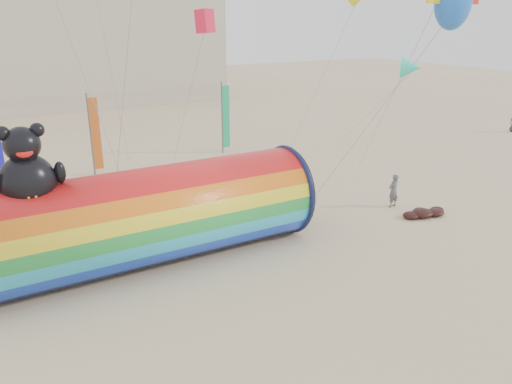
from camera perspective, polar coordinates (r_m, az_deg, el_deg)
ground at (r=20.93m, az=0.89°, el=-7.62°), size 160.00×160.00×0.00m
windsock_assembly at (r=20.42m, az=-12.02°, el=-2.44°), size 13.49×4.11×6.22m
kite_handler at (r=27.14m, az=15.43°, el=0.15°), size 0.70×0.51×1.78m
fabric_bundle at (r=26.57m, az=18.69°, el=-2.26°), size 2.62×1.35×0.41m
festival_banners at (r=32.97m, az=-15.76°, el=6.62°), size 15.79×1.97×5.20m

